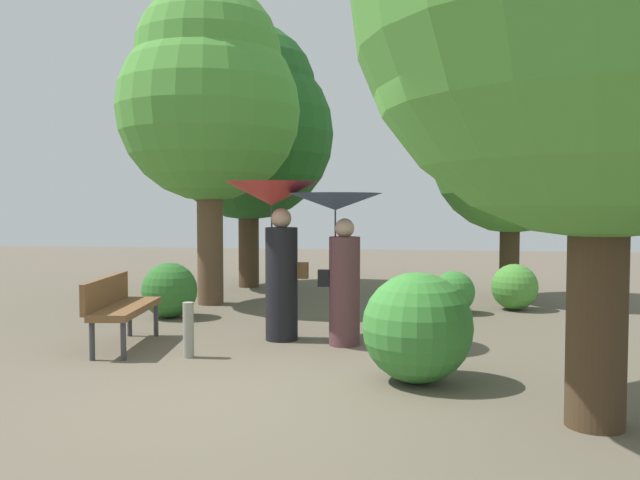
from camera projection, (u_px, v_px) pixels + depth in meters
ground_plane at (268, 396)px, 5.75m from camera, size 40.00×40.00×0.00m
person_left at (276, 228)px, 8.13m from camera, size 1.14×1.14×1.97m
person_right at (339, 239)px, 7.83m from camera, size 1.12×1.12×1.82m
park_bench at (119, 304)px, 7.74m from camera, size 0.70×1.55×0.83m
tree_near_left at (209, 94)px, 11.04m from camera, size 3.08×3.08×5.40m
tree_mid_left at (248, 121)px, 13.47m from camera, size 3.53×3.53×5.41m
tree_mid_right at (511, 142)px, 11.54m from camera, size 2.78×2.78×4.39m
bush_path_left at (417, 328)px, 6.17m from camera, size 1.05×1.05×1.05m
bush_path_right at (454, 292)px, 10.23m from camera, size 0.66×0.66×0.66m
bush_behind_bench at (515, 287)px, 10.57m from camera, size 0.74×0.74×0.74m
bush_far_side at (169, 290)px, 9.81m from camera, size 0.83×0.83×0.83m
path_marker_post at (188, 330)px, 7.22m from camera, size 0.12×0.12×0.61m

